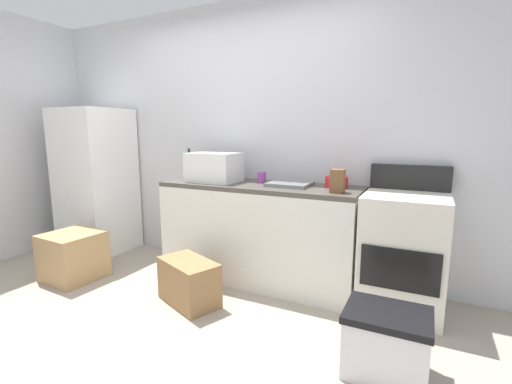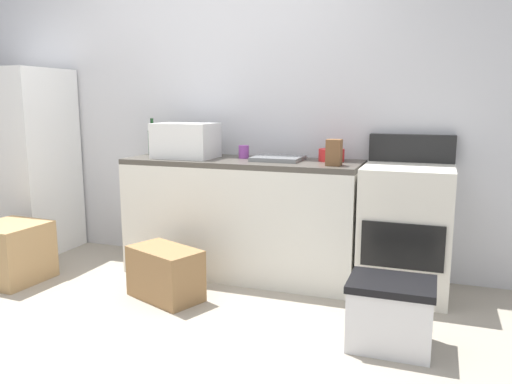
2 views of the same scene
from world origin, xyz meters
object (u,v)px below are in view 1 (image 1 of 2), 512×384
Objects in this scene: stove_oven at (403,250)px; cardboard_box_large at (189,282)px; microwave at (214,167)px; mixing_bowl at (336,182)px; wine_bottle at (189,167)px; storage_bin at (386,342)px; refrigerator at (96,181)px; coffee_mug at (262,177)px; knife_block at (338,181)px; cardboard_box_medium at (73,256)px.

cardboard_box_large is (-1.53, -0.67, -0.29)m from stove_oven.
microwave is 1.13m from mixing_bowl.
microwave is at bearing -15.40° from wine_bottle.
microwave is at bearing 153.54° from storage_bin.
mixing_bowl is at bearing 3.65° from refrigerator.
stove_oven is 0.91m from storage_bin.
microwave is (1.59, 0.01, 0.23)m from refrigerator.
coffee_mug reaches higher than storage_bin.
knife_block is at bearing 27.46° from cardboard_box_large.
storage_bin is (2.02, -0.93, -0.82)m from wine_bottle.
refrigerator is 5.38× the size of wine_bottle.
wine_bottle is 1.48m from mixing_bowl.
cardboard_box_large is at bearing -152.54° from knife_block.
coffee_mug is (0.44, 0.12, -0.09)m from microwave.
coffee_mug is at bearing 15.08° from microwave.
cardboard_box_medium is at bearing -164.74° from stove_oven.
refrigerator is 3.51× the size of microwave.
microwave is 1.56m from cardboard_box_medium.
cardboard_box_medium is at bearing 177.71° from storage_bin.
cardboard_box_large is 1.53m from storage_bin.
cardboard_box_medium is (0.48, -0.71, -0.59)m from refrigerator.
knife_block is 0.39× the size of storage_bin.
coffee_mug is at bearing -176.37° from mixing_bowl.
wine_bottle is at bearing 47.31° from cardboard_box_medium.
stove_oven is 2.39× the size of cardboard_box_medium.
coffee_mug reaches higher than cardboard_box_medium.
mixing_bowl is (2.71, 0.17, 0.14)m from refrigerator.
cardboard_box_medium is (-1.11, -0.72, -0.82)m from microwave.
cardboard_box_large is (-1.04, -0.54, -0.81)m from knife_block.
mixing_bowl is 0.41× the size of cardboard_box_medium.
stove_oven is at bearing -11.92° from mixing_bowl.
microwave is 4.60× the size of coffee_mug.
wine_bottle is 1.22m from cardboard_box_large.
mixing_bowl is 0.37× the size of cardboard_box_large.
microwave is at bearing 32.82° from cardboard_box_medium.
stove_oven is at bearing 0.97° from refrigerator.
refrigerator is at bearing -176.34° from coffee_mug.
microwave is at bearing 0.43° from refrigerator.
cardboard_box_large is at bearing -156.13° from stove_oven.
refrigerator is at bearing 165.94° from storage_bin.
stove_oven reaches higher than knife_block.
wine_bottle reaches higher than mixing_bowl.
coffee_mug is 1.91m from cardboard_box_medium.
coffee_mug is (0.80, 0.02, -0.06)m from wine_bottle.
storage_bin reaches higher than cardboard_box_large.
refrigerator reaches higher than cardboard_box_medium.
cardboard_box_large is at bearing -140.64° from mixing_bowl.
microwave is 1.00× the size of storage_bin.
refrigerator is at bearing -179.03° from stove_oven.
stove_oven reaches higher than coffee_mug.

